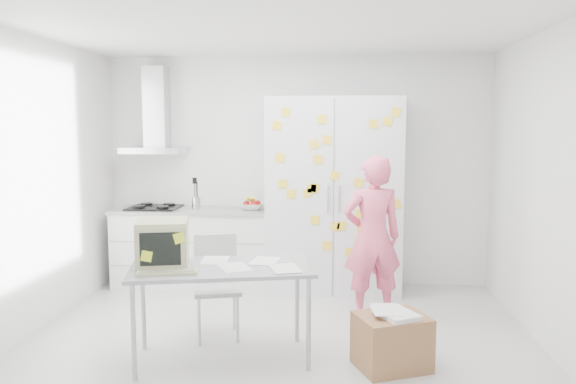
# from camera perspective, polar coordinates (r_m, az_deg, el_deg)

# --- Properties ---
(floor) EXTENTS (4.50, 4.00, 0.02)m
(floor) POSITION_cam_1_polar(r_m,az_deg,el_deg) (5.05, -0.93, -15.27)
(floor) COLOR silver
(floor) RESTS_ON ground
(walls) EXTENTS (4.52, 4.01, 2.70)m
(walls) POSITION_cam_1_polar(r_m,az_deg,el_deg) (5.42, -0.15, 1.11)
(walls) COLOR white
(walls) RESTS_ON ground
(ceiling) EXTENTS (4.50, 4.00, 0.02)m
(ceiling) POSITION_cam_1_polar(r_m,az_deg,el_deg) (4.75, -1.00, 16.66)
(ceiling) COLOR white
(ceiling) RESTS_ON walls
(counter_run) EXTENTS (1.84, 0.63, 1.28)m
(counter_run) POSITION_cam_1_polar(r_m,az_deg,el_deg) (6.73, -9.63, -5.48)
(counter_run) COLOR white
(counter_run) RESTS_ON ground
(range_hood) EXTENTS (0.70, 0.48, 1.01)m
(range_hood) POSITION_cam_1_polar(r_m,az_deg,el_deg) (6.84, -13.28, 7.18)
(range_hood) COLOR silver
(range_hood) RESTS_ON walls
(tall_cabinet) EXTENTS (1.50, 0.68, 2.20)m
(tall_cabinet) POSITION_cam_1_polar(r_m,az_deg,el_deg) (6.38, 4.67, -0.34)
(tall_cabinet) COLOR silver
(tall_cabinet) RESTS_ON ground
(person) EXTENTS (0.66, 0.51, 1.60)m
(person) POSITION_cam_1_polar(r_m,az_deg,el_deg) (5.53, 8.57, -4.60)
(person) COLOR #FB6186
(person) RESTS_ON ground
(desk) EXTENTS (1.55, 1.01, 1.14)m
(desk) POSITION_cam_1_polar(r_m,az_deg,el_deg) (4.55, -10.48, -6.29)
(desk) COLOR gray
(desk) RESTS_ON ground
(chair) EXTENTS (0.50, 0.50, 0.90)m
(chair) POSITION_cam_1_polar(r_m,az_deg,el_deg) (5.14, -7.28, -8.78)
(chair) COLOR #B9B9B7
(chair) RESTS_ON ground
(cardboard_box) EXTENTS (0.64, 0.59, 0.46)m
(cardboard_box) POSITION_cam_1_polar(r_m,az_deg,el_deg) (4.58, 10.49, -14.64)
(cardboard_box) COLOR #90633E
(cardboard_box) RESTS_ON ground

